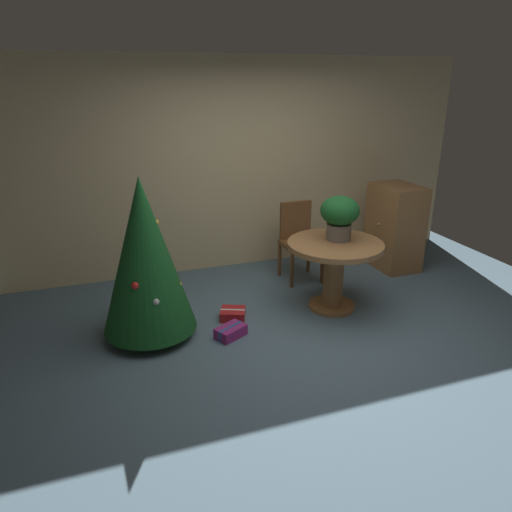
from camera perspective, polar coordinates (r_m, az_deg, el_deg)
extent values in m
plane|color=slate|center=(4.63, 7.06, -10.07)|extent=(6.60, 6.60, 0.00)
cube|color=beige|center=(6.11, -1.66, 10.72)|extent=(6.00, 0.10, 2.60)
cylinder|color=#9E6B3D|center=(5.28, 9.00, -5.85)|extent=(0.50, 0.50, 0.04)
cylinder|color=#9E6B3D|center=(5.14, 9.21, -2.40)|extent=(0.21, 0.21, 0.65)
cylinder|color=#9E6B3D|center=(5.01, 9.44, 1.31)|extent=(1.00, 1.00, 0.06)
cylinder|color=#665B51|center=(5.07, 9.82, 2.88)|extent=(0.26, 0.26, 0.17)
ellipsoid|color=#195623|center=(5.01, 9.98, 5.36)|extent=(0.40, 0.40, 0.30)
sphere|color=red|center=(4.91, 11.11, 5.46)|extent=(0.09, 0.09, 0.09)
sphere|color=red|center=(5.00, 8.80, 5.44)|extent=(0.06, 0.06, 0.06)
sphere|color=red|center=(4.97, 11.51, 5.67)|extent=(0.07, 0.07, 0.07)
cylinder|color=brown|center=(5.80, 7.89, -1.22)|extent=(0.04, 0.04, 0.43)
cylinder|color=brown|center=(5.64, 4.30, -1.73)|extent=(0.04, 0.04, 0.43)
cylinder|color=brown|center=(6.12, 6.27, 0.03)|extent=(0.04, 0.04, 0.43)
cylinder|color=brown|center=(5.96, 2.84, -0.42)|extent=(0.04, 0.04, 0.43)
cube|color=brown|center=(5.79, 5.41, 1.38)|extent=(0.44, 0.43, 0.05)
cube|color=brown|center=(5.88, 4.73, 4.32)|extent=(0.40, 0.05, 0.46)
cylinder|color=brown|center=(4.79, -12.34, -8.70)|extent=(0.10, 0.10, 0.09)
cone|color=#195623|center=(4.46, -13.09, 0.04)|extent=(0.88, 0.88, 1.46)
sphere|color=red|center=(4.44, -12.83, 5.03)|extent=(0.05, 0.05, 0.05)
sphere|color=silver|center=(4.31, -11.83, -5.37)|extent=(0.06, 0.06, 0.06)
sphere|color=gold|center=(4.34, -12.29, -5.30)|extent=(0.05, 0.05, 0.05)
sphere|color=silver|center=(4.87, -15.95, -4.64)|extent=(0.06, 0.06, 0.06)
sphere|color=gold|center=(4.55, -9.09, -3.32)|extent=(0.04, 0.04, 0.04)
sphere|color=gold|center=(4.38, -11.84, 3.94)|extent=(0.06, 0.06, 0.06)
sphere|color=red|center=(4.30, -14.21, -3.44)|extent=(0.07, 0.07, 0.07)
cube|color=red|center=(4.98, -2.77, -6.92)|extent=(0.32, 0.31, 0.10)
cube|color=silver|center=(4.98, -2.77, -6.92)|extent=(0.24, 0.12, 0.10)
cube|color=#9E287A|center=(4.65, -3.04, -8.99)|extent=(0.34, 0.29, 0.11)
cube|color=#1E569E|center=(4.65, -3.04, -8.99)|extent=(0.27, 0.16, 0.11)
cube|color=#9E6B3D|center=(6.41, 16.20, 3.36)|extent=(0.47, 0.68, 1.08)
sphere|color=#B29338|center=(6.25, 14.40, 3.64)|extent=(0.04, 0.04, 0.04)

